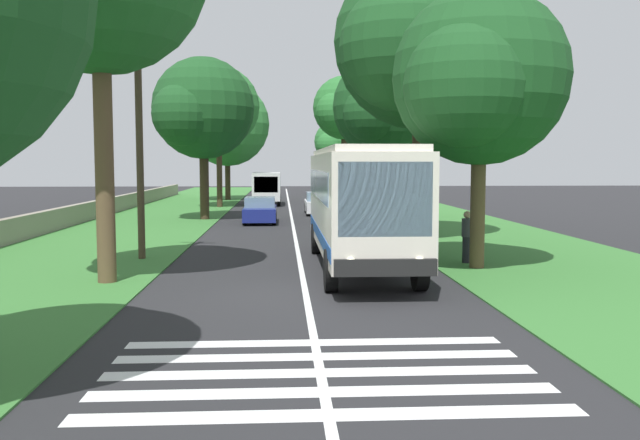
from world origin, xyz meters
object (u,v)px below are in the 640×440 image
at_px(roadside_tree_left_1, 201,111).
at_px(coach_bus, 358,200).
at_px(trailing_car_1, 319,204).
at_px(pedestrian, 467,236).
at_px(roadside_tree_right_1, 382,110).
at_px(roadside_tree_right_3, 343,110).
at_px(trailing_minibus_0, 267,185).
at_px(roadside_tree_left_0, 217,110).
at_px(roadside_tree_left_4, 225,126).
at_px(roadside_tree_right_4, 474,83).
at_px(utility_pole, 139,123).
at_px(trailing_car_0, 260,211).
at_px(roadside_tree_right_0, 334,143).
at_px(roadside_tree_right_2, 415,47).

bearing_deg(roadside_tree_left_1, coach_bus, -159.44).
bearing_deg(trailing_car_1, pedestrian, -170.63).
relative_size(roadside_tree_right_1, roadside_tree_right_3, 0.87).
distance_m(coach_bus, roadside_tree_left_1, 20.30).
relative_size(trailing_minibus_0, roadside_tree_left_1, 0.65).
height_order(roadside_tree_right_1, roadside_tree_right_3, roadside_tree_right_3).
relative_size(trailing_minibus_0, roadside_tree_left_0, 0.58).
bearing_deg(roadside_tree_left_4, trailing_car_1, -156.69).
xyz_separation_m(trailing_minibus_0, roadside_tree_left_1, (-13.90, 3.43, 4.71)).
xyz_separation_m(coach_bus, roadside_tree_left_1, (18.62, 6.98, 4.11)).
height_order(roadside_tree_right_4, utility_pole, utility_pole).
distance_m(trailing_car_1, roadside_tree_left_0, 12.11).
bearing_deg(roadside_tree_left_1, roadside_tree_left_4, 1.03).
bearing_deg(coach_bus, trailing_car_0, 12.38).
xyz_separation_m(trailing_car_0, roadside_tree_right_3, (22.99, -6.64, 7.30)).
distance_m(trailing_car_0, roadside_tree_right_3, 25.02).
distance_m(coach_bus, roadside_tree_right_0, 57.87).
distance_m(trailing_minibus_0, roadside_tree_right_2, 26.35).
relative_size(roadside_tree_left_0, roadside_tree_right_4, 1.21).
distance_m(coach_bus, trailing_car_0, 16.73).
height_order(roadside_tree_left_0, roadside_tree_right_2, roadside_tree_right_2).
bearing_deg(coach_bus, roadside_tree_left_4, 10.52).
xyz_separation_m(roadside_tree_left_1, roadside_tree_right_0, (39.03, -10.66, -0.64)).
relative_size(trailing_car_0, roadside_tree_left_0, 0.42).
height_order(roadside_tree_left_1, roadside_tree_right_2, roadside_tree_right_2).
bearing_deg(roadside_tree_right_1, trailing_car_0, 109.90).
distance_m(trailing_minibus_0, utility_pole, 30.66).
relative_size(roadside_tree_left_4, roadside_tree_right_3, 0.95).
bearing_deg(coach_bus, trailing_minibus_0, 6.23).
relative_size(roadside_tree_left_0, roadside_tree_left_1, 1.11).
relative_size(coach_bus, roadside_tree_left_1, 1.20).
height_order(roadside_tree_right_0, roadside_tree_right_1, roadside_tree_right_1).
xyz_separation_m(coach_bus, roadside_tree_left_0, (29.77, 7.14, 5.06)).
xyz_separation_m(roadside_tree_left_0, roadside_tree_right_0, (27.87, -10.82, -1.59)).
bearing_deg(roadside_tree_right_4, trailing_minibus_0, 12.16).
bearing_deg(trailing_car_0, trailing_car_1, -29.95).
xyz_separation_m(trailing_car_0, roadside_tree_right_2, (-8.32, -6.87, 7.51)).
distance_m(roadside_tree_left_4, roadside_tree_right_3, 10.53).
distance_m(trailing_car_0, roadside_tree_left_4, 24.37).
relative_size(trailing_car_1, roadside_tree_right_0, 0.53).
bearing_deg(pedestrian, trailing_minibus_0, 12.67).
relative_size(roadside_tree_left_1, roadside_tree_right_2, 0.77).
height_order(roadside_tree_left_1, utility_pole, roadside_tree_left_1).
bearing_deg(roadside_tree_right_2, roadside_tree_right_0, -0.44).
xyz_separation_m(roadside_tree_right_1, pedestrian, (-18.22, -0.11, -5.46)).
relative_size(roadside_tree_left_1, roadside_tree_right_1, 0.98).
bearing_deg(roadside_tree_right_0, roadside_tree_right_3, 178.07).
xyz_separation_m(trailing_minibus_0, roadside_tree_right_4, (-32.81, -7.07, 4.17)).
bearing_deg(roadside_tree_left_0, utility_pole, 179.96).
bearing_deg(pedestrian, trailing_car_0, 24.69).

